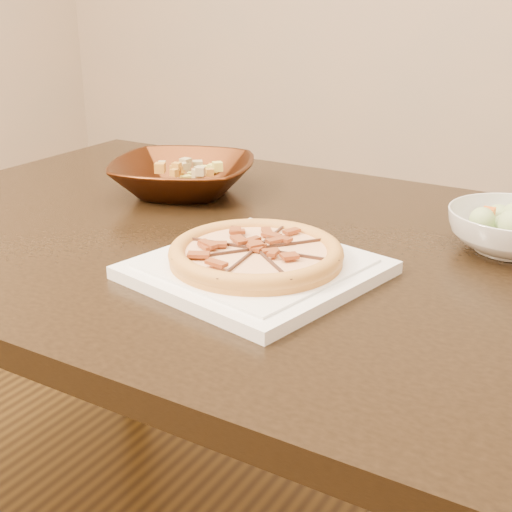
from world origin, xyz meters
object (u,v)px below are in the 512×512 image
object	(u,v)px
bronze_bowl	(183,177)
dining_table	(261,294)
pizza	(256,253)
plate	(256,269)

from	to	relation	value
bronze_bowl	dining_table	bearing A→B (deg)	-29.08
dining_table	pizza	xyz separation A→B (m)	(0.07, -0.14, 0.13)
pizza	bronze_bowl	size ratio (longest dim) A/B	0.90
pizza	bronze_bowl	xyz separation A→B (m)	(-0.33, 0.28, -0.00)
pizza	bronze_bowl	bearing A→B (deg)	139.44
plate	dining_table	bearing A→B (deg)	117.92
pizza	bronze_bowl	world-z (taller)	bronze_bowl
dining_table	bronze_bowl	bearing A→B (deg)	150.92
plate	bronze_bowl	xyz separation A→B (m)	(-0.33, 0.28, 0.02)
pizza	plate	bearing A→B (deg)	-0.74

